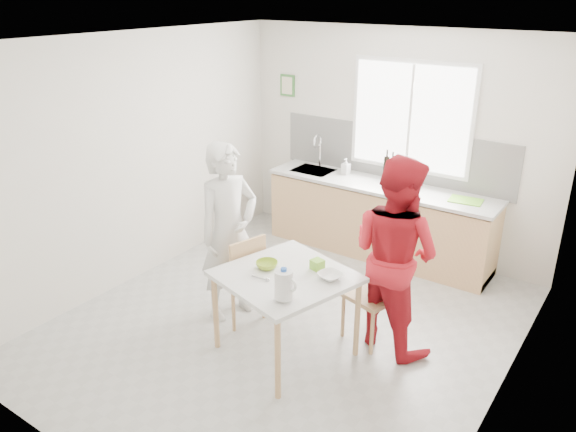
{
  "coord_description": "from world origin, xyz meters",
  "views": [
    {
      "loc": [
        2.7,
        -3.89,
        3.11
      ],
      "look_at": [
        -0.13,
        0.2,
        1.06
      ],
      "focal_mm": 35.0,
      "sensor_mm": 36.0,
      "label": 1
    }
  ],
  "objects_px": {
    "person_white": "(229,232)",
    "wine_bottle_b": "(392,170)",
    "person_red": "(395,254)",
    "bowl_white": "(330,276)",
    "chair_left": "(241,274)",
    "milk_jug": "(284,284)",
    "chair_far": "(378,288)",
    "wine_bottle_a": "(386,169)",
    "bowl_green": "(267,265)",
    "dining_table": "(286,283)"
  },
  "relations": [
    {
      "from": "chair_far",
      "to": "bowl_green",
      "type": "height_order",
      "value": "chair_far"
    },
    {
      "from": "chair_left",
      "to": "wine_bottle_b",
      "type": "height_order",
      "value": "wine_bottle_b"
    },
    {
      "from": "person_red",
      "to": "wine_bottle_a",
      "type": "height_order",
      "value": "person_red"
    },
    {
      "from": "wine_bottle_b",
      "to": "person_red",
      "type": "bearing_deg",
      "value": -63.9
    },
    {
      "from": "person_white",
      "to": "milk_jug",
      "type": "bearing_deg",
      "value": -103.16
    },
    {
      "from": "chair_left",
      "to": "chair_far",
      "type": "distance_m",
      "value": 1.32
    },
    {
      "from": "bowl_green",
      "to": "wine_bottle_a",
      "type": "height_order",
      "value": "wine_bottle_a"
    },
    {
      "from": "wine_bottle_a",
      "to": "chair_left",
      "type": "bearing_deg",
      "value": -100.83
    },
    {
      "from": "bowl_white",
      "to": "milk_jug",
      "type": "height_order",
      "value": "milk_jug"
    },
    {
      "from": "chair_left",
      "to": "milk_jug",
      "type": "height_order",
      "value": "milk_jug"
    },
    {
      "from": "chair_left",
      "to": "chair_far",
      "type": "xyz_separation_m",
      "value": [
        1.21,
        0.51,
        0.0
      ]
    },
    {
      "from": "person_white",
      "to": "bowl_green",
      "type": "xyz_separation_m",
      "value": [
        0.63,
        -0.23,
        -0.07
      ]
    },
    {
      "from": "chair_left",
      "to": "chair_far",
      "type": "relative_size",
      "value": 0.99
    },
    {
      "from": "dining_table",
      "to": "person_white",
      "type": "xyz_separation_m",
      "value": [
        -0.84,
        0.24,
        0.19
      ]
    },
    {
      "from": "person_white",
      "to": "wine_bottle_b",
      "type": "xyz_separation_m",
      "value": [
        0.68,
        2.21,
        0.18
      ]
    },
    {
      "from": "person_red",
      "to": "bowl_white",
      "type": "relative_size",
      "value": 8.91
    },
    {
      "from": "person_white",
      "to": "wine_bottle_a",
      "type": "height_order",
      "value": "person_white"
    },
    {
      "from": "wine_bottle_b",
      "to": "bowl_white",
      "type": "bearing_deg",
      "value": -77.37
    },
    {
      "from": "person_red",
      "to": "bowl_green",
      "type": "height_order",
      "value": "person_red"
    },
    {
      "from": "bowl_white",
      "to": "wine_bottle_b",
      "type": "xyz_separation_m",
      "value": [
        -0.51,
        2.29,
        0.26
      ]
    },
    {
      "from": "dining_table",
      "to": "bowl_green",
      "type": "distance_m",
      "value": 0.23
    },
    {
      "from": "bowl_white",
      "to": "wine_bottle_b",
      "type": "bearing_deg",
      "value": 102.63
    },
    {
      "from": "dining_table",
      "to": "person_red",
      "type": "height_order",
      "value": "person_red"
    },
    {
      "from": "person_white",
      "to": "wine_bottle_b",
      "type": "relative_size",
      "value": 5.97
    },
    {
      "from": "bowl_white",
      "to": "milk_jug",
      "type": "xyz_separation_m",
      "value": [
        -0.12,
        -0.52,
        0.12
      ]
    },
    {
      "from": "milk_jug",
      "to": "wine_bottle_a",
      "type": "bearing_deg",
      "value": 115.11
    },
    {
      "from": "person_white",
      "to": "bowl_white",
      "type": "distance_m",
      "value": 1.2
    },
    {
      "from": "bowl_white",
      "to": "person_white",
      "type": "bearing_deg",
      "value": 176.37
    },
    {
      "from": "dining_table",
      "to": "wine_bottle_b",
      "type": "distance_m",
      "value": 2.48
    },
    {
      "from": "chair_far",
      "to": "person_white",
      "type": "xyz_separation_m",
      "value": [
        -1.4,
        -0.46,
        0.38
      ]
    },
    {
      "from": "chair_far",
      "to": "milk_jug",
      "type": "height_order",
      "value": "milk_jug"
    },
    {
      "from": "person_red",
      "to": "bowl_green",
      "type": "relative_size",
      "value": 9.29
    },
    {
      "from": "person_white",
      "to": "wine_bottle_a",
      "type": "bearing_deg",
      "value": 0.14
    },
    {
      "from": "bowl_green",
      "to": "chair_far",
      "type": "bearing_deg",
      "value": 42.01
    },
    {
      "from": "person_red",
      "to": "bowl_green",
      "type": "bearing_deg",
      "value": 52.29
    },
    {
      "from": "milk_jug",
      "to": "wine_bottle_a",
      "type": "height_order",
      "value": "wine_bottle_a"
    },
    {
      "from": "dining_table",
      "to": "person_white",
      "type": "height_order",
      "value": "person_white"
    },
    {
      "from": "person_white",
      "to": "wine_bottle_a",
      "type": "relative_size",
      "value": 5.59
    },
    {
      "from": "wine_bottle_a",
      "to": "wine_bottle_b",
      "type": "height_order",
      "value": "wine_bottle_a"
    },
    {
      "from": "chair_far",
      "to": "wine_bottle_a",
      "type": "distance_m",
      "value": 1.99
    },
    {
      "from": "chair_left",
      "to": "bowl_white",
      "type": "distance_m",
      "value": 1.06
    },
    {
      "from": "chair_left",
      "to": "person_white",
      "type": "height_order",
      "value": "person_white"
    },
    {
      "from": "dining_table",
      "to": "chair_far",
      "type": "xyz_separation_m",
      "value": [
        0.56,
        0.7,
        -0.2
      ]
    },
    {
      "from": "chair_far",
      "to": "person_red",
      "type": "bearing_deg",
      "value": 11.5
    },
    {
      "from": "bowl_green",
      "to": "wine_bottle_b",
      "type": "bearing_deg",
      "value": 88.83
    },
    {
      "from": "wine_bottle_a",
      "to": "wine_bottle_b",
      "type": "xyz_separation_m",
      "value": [
        0.07,
        0.02,
        -0.01
      ]
    },
    {
      "from": "chair_far",
      "to": "person_red",
      "type": "height_order",
      "value": "person_red"
    },
    {
      "from": "person_white",
      "to": "bowl_white",
      "type": "xyz_separation_m",
      "value": [
        1.19,
        -0.08,
        -0.08
      ]
    },
    {
      "from": "chair_far",
      "to": "bowl_white",
      "type": "distance_m",
      "value": 0.65
    },
    {
      "from": "chair_far",
      "to": "milk_jug",
      "type": "distance_m",
      "value": 1.18
    }
  ]
}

